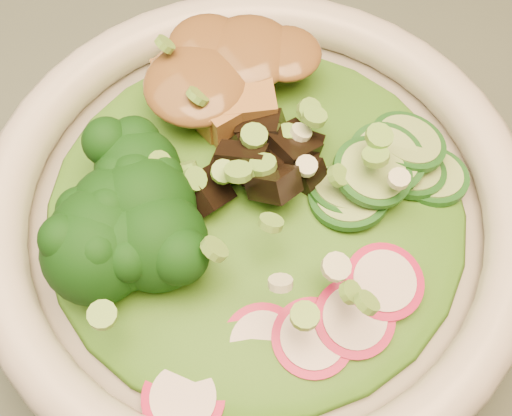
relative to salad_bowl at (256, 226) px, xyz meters
name	(u,v)px	position (x,y,z in m)	size (l,w,h in m)	color
salad_bowl	(256,226)	(0.00, 0.00, 0.00)	(0.31, 0.31, 0.08)	beige
lettuce_bed	(256,207)	(0.00, 0.00, 0.02)	(0.23, 0.23, 0.03)	#285E13
broccoli_florets	(124,229)	(-0.07, 0.01, 0.04)	(0.09, 0.08, 0.05)	black
radish_slices	(307,329)	(-0.01, -0.08, 0.03)	(0.13, 0.05, 0.02)	#AD0D3E
cucumber_slices	(387,162)	(0.07, -0.02, 0.04)	(0.08, 0.08, 0.04)	#9FC56D
mushroom_heap	(248,171)	(0.00, 0.01, 0.04)	(0.08, 0.08, 0.05)	black
tofu_cubes	(223,90)	(0.02, 0.07, 0.04)	(0.10, 0.07, 0.04)	#AB6B39
peanut_sauce	(222,73)	(0.02, 0.07, 0.05)	(0.08, 0.06, 0.02)	brown
scallion_garnish	(256,181)	(0.00, 0.00, 0.05)	(0.22, 0.22, 0.03)	#68A93B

